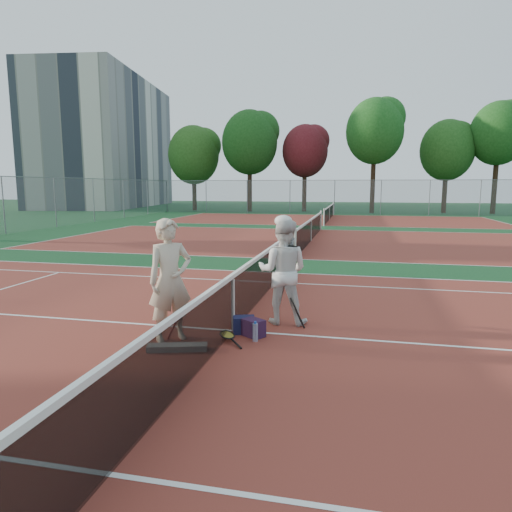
{
  "coord_description": "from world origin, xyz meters",
  "views": [
    {
      "loc": [
        2.06,
        -7.41,
        2.51
      ],
      "look_at": [
        0.0,
        1.84,
        1.05
      ],
      "focal_mm": 32.0,
      "sensor_mm": 36.0,
      "label": 1
    }
  ],
  "objects_px": {
    "apartment_block": "(106,144)",
    "racket_black_held": "(294,314)",
    "net_main": "(233,303)",
    "player_a": "(170,280)",
    "player_b": "(283,271)",
    "sports_bag_purple": "(254,328)",
    "racket_red": "(180,323)",
    "racket_spare": "(227,337)",
    "sports_bag_navy": "(244,325)",
    "water_bottle": "(255,333)"
  },
  "relations": [
    {
      "from": "apartment_block",
      "to": "sports_bag_navy",
      "type": "height_order",
      "value": "apartment_block"
    },
    {
      "from": "racket_red",
      "to": "apartment_block",
      "type": "bearing_deg",
      "value": 98.72
    },
    {
      "from": "racket_red",
      "to": "racket_black_held",
      "type": "xyz_separation_m",
      "value": [
        1.75,
        0.95,
        0.0
      ]
    },
    {
      "from": "net_main",
      "to": "player_a",
      "type": "height_order",
      "value": "player_a"
    },
    {
      "from": "net_main",
      "to": "player_a",
      "type": "relative_size",
      "value": 5.49
    },
    {
      "from": "player_b",
      "to": "racket_spare",
      "type": "height_order",
      "value": "player_b"
    },
    {
      "from": "net_main",
      "to": "sports_bag_navy",
      "type": "distance_m",
      "value": 0.43
    },
    {
      "from": "apartment_block",
      "to": "racket_spare",
      "type": "height_order",
      "value": "apartment_block"
    },
    {
      "from": "net_main",
      "to": "racket_black_held",
      "type": "height_order",
      "value": "net_main"
    },
    {
      "from": "net_main",
      "to": "sports_bag_purple",
      "type": "distance_m",
      "value": 0.59
    },
    {
      "from": "racket_red",
      "to": "sports_bag_purple",
      "type": "bearing_deg",
      "value": -3.78
    },
    {
      "from": "apartment_block",
      "to": "racket_red",
      "type": "relative_size",
      "value": 40.0
    },
    {
      "from": "player_a",
      "to": "racket_black_held",
      "type": "xyz_separation_m",
      "value": [
        1.88,
        1.0,
        -0.72
      ]
    },
    {
      "from": "apartment_block",
      "to": "racket_black_held",
      "type": "distance_m",
      "value": 52.91
    },
    {
      "from": "racket_spare",
      "to": "sports_bag_navy",
      "type": "bearing_deg",
      "value": -63.95
    },
    {
      "from": "player_a",
      "to": "player_b",
      "type": "relative_size",
      "value": 1.04
    },
    {
      "from": "player_a",
      "to": "racket_black_held",
      "type": "bearing_deg",
      "value": -14.33
    },
    {
      "from": "apartment_block",
      "to": "player_a",
      "type": "bearing_deg",
      "value": -58.72
    },
    {
      "from": "water_bottle",
      "to": "racket_spare",
      "type": "bearing_deg",
      "value": -169.84
    },
    {
      "from": "player_b",
      "to": "racket_black_held",
      "type": "bearing_deg",
      "value": 127.83
    },
    {
      "from": "player_a",
      "to": "player_b",
      "type": "distance_m",
      "value": 2.11
    },
    {
      "from": "net_main",
      "to": "racket_red",
      "type": "height_order",
      "value": "net_main"
    },
    {
      "from": "racket_black_held",
      "to": "racket_spare",
      "type": "height_order",
      "value": "racket_black_held"
    },
    {
      "from": "racket_black_held",
      "to": "racket_spare",
      "type": "relative_size",
      "value": 0.94
    },
    {
      "from": "racket_black_held",
      "to": "sports_bag_navy",
      "type": "bearing_deg",
      "value": 9.26
    },
    {
      "from": "net_main",
      "to": "player_b",
      "type": "bearing_deg",
      "value": 41.6
    },
    {
      "from": "player_a",
      "to": "player_b",
      "type": "height_order",
      "value": "player_a"
    },
    {
      "from": "sports_bag_navy",
      "to": "sports_bag_purple",
      "type": "height_order",
      "value": "sports_bag_purple"
    },
    {
      "from": "apartment_block",
      "to": "racket_black_held",
      "type": "height_order",
      "value": "apartment_block"
    },
    {
      "from": "player_a",
      "to": "sports_bag_purple",
      "type": "xyz_separation_m",
      "value": [
        1.28,
        0.45,
        -0.85
      ]
    },
    {
      "from": "sports_bag_purple",
      "to": "net_main",
      "type": "bearing_deg",
      "value": 153.39
    },
    {
      "from": "player_b",
      "to": "racket_spare",
      "type": "relative_size",
      "value": 3.24
    },
    {
      "from": "player_a",
      "to": "sports_bag_navy",
      "type": "bearing_deg",
      "value": -13.53
    },
    {
      "from": "player_a",
      "to": "racket_red",
      "type": "relative_size",
      "value": 3.64
    },
    {
      "from": "player_b",
      "to": "racket_spare",
      "type": "distance_m",
      "value": 1.66
    },
    {
      "from": "player_a",
      "to": "sports_bag_navy",
      "type": "distance_m",
      "value": 1.5
    },
    {
      "from": "apartment_block",
      "to": "player_b",
      "type": "relative_size",
      "value": 11.4
    },
    {
      "from": "player_a",
      "to": "sports_bag_purple",
      "type": "bearing_deg",
      "value": -23.03
    },
    {
      "from": "racket_red",
      "to": "water_bottle",
      "type": "distance_m",
      "value": 1.25
    },
    {
      "from": "player_b",
      "to": "sports_bag_purple",
      "type": "distance_m",
      "value": 1.25
    },
    {
      "from": "racket_red",
      "to": "water_bottle",
      "type": "xyz_separation_m",
      "value": [
        1.24,
        0.15,
        -0.13
      ]
    },
    {
      "from": "player_b",
      "to": "racket_black_held",
      "type": "relative_size",
      "value": 3.47
    },
    {
      "from": "sports_bag_purple",
      "to": "water_bottle",
      "type": "bearing_deg",
      "value": -70.88
    },
    {
      "from": "water_bottle",
      "to": "player_b",
      "type": "bearing_deg",
      "value": 76.71
    },
    {
      "from": "apartment_block",
      "to": "sports_bag_purple",
      "type": "distance_m",
      "value": 53.06
    },
    {
      "from": "apartment_block",
      "to": "player_a",
      "type": "xyz_separation_m",
      "value": [
        27.13,
        -44.66,
        -6.5
      ]
    },
    {
      "from": "sports_bag_navy",
      "to": "sports_bag_purple",
      "type": "relative_size",
      "value": 1.01
    },
    {
      "from": "net_main",
      "to": "player_a",
      "type": "xyz_separation_m",
      "value": [
        -0.87,
        -0.66,
        0.49
      ]
    },
    {
      "from": "sports_bag_purple",
      "to": "racket_spare",
      "type": "bearing_deg",
      "value": -138.82
    },
    {
      "from": "player_a",
      "to": "racket_spare",
      "type": "relative_size",
      "value": 3.36
    }
  ]
}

